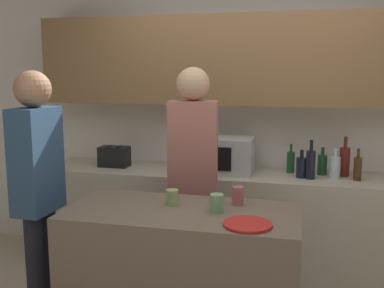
{
  "coord_description": "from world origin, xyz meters",
  "views": [
    {
      "loc": [
        0.4,
        -2.31,
        1.73
      ],
      "look_at": [
        -0.24,
        0.38,
        1.28
      ],
      "focal_mm": 42.0,
      "sensor_mm": 36.0,
      "label": 1
    }
  ],
  "objects_px": {
    "microwave": "(222,155)",
    "cup_0": "(172,197)",
    "bottle_0": "(291,162)",
    "toaster": "(114,157)",
    "person_center": "(38,181)",
    "bottle_1": "(301,167)",
    "bottle_5": "(345,161)",
    "cup_1": "(238,196)",
    "bottle_6": "(358,168)",
    "plate_on_island": "(248,224)",
    "bottle_2": "(311,164)",
    "bottle_3": "(322,164)",
    "person_left": "(193,167)",
    "cup_2": "(217,203)",
    "bottle_4": "(335,167)"
  },
  "relations": [
    {
      "from": "toaster",
      "to": "bottle_5",
      "type": "height_order",
      "value": "bottle_5"
    },
    {
      "from": "bottle_3",
      "to": "bottle_5",
      "type": "height_order",
      "value": "bottle_5"
    },
    {
      "from": "microwave",
      "to": "bottle_2",
      "type": "relative_size",
      "value": 1.65
    },
    {
      "from": "microwave",
      "to": "bottle_1",
      "type": "bearing_deg",
      "value": -4.26
    },
    {
      "from": "bottle_1",
      "to": "person_center",
      "type": "bearing_deg",
      "value": -144.58
    },
    {
      "from": "toaster",
      "to": "plate_on_island",
      "type": "relative_size",
      "value": 1.0
    },
    {
      "from": "toaster",
      "to": "bottle_2",
      "type": "bearing_deg",
      "value": -2.63
    },
    {
      "from": "bottle_5",
      "to": "plate_on_island",
      "type": "height_order",
      "value": "bottle_5"
    },
    {
      "from": "person_left",
      "to": "microwave",
      "type": "bearing_deg",
      "value": -105.46
    },
    {
      "from": "plate_on_island",
      "to": "person_left",
      "type": "bearing_deg",
      "value": 121.75
    },
    {
      "from": "microwave",
      "to": "cup_2",
      "type": "height_order",
      "value": "microwave"
    },
    {
      "from": "bottle_4",
      "to": "microwave",
      "type": "bearing_deg",
      "value": 178.62
    },
    {
      "from": "toaster",
      "to": "plate_on_island",
      "type": "distance_m",
      "value": 1.98
    },
    {
      "from": "bottle_2",
      "to": "plate_on_island",
      "type": "distance_m",
      "value": 1.4
    },
    {
      "from": "bottle_2",
      "to": "person_left",
      "type": "distance_m",
      "value": 1.01
    },
    {
      "from": "bottle_3",
      "to": "bottle_6",
      "type": "distance_m",
      "value": 0.3
    },
    {
      "from": "cup_0",
      "to": "bottle_6",
      "type": "bearing_deg",
      "value": 43.37
    },
    {
      "from": "bottle_5",
      "to": "microwave",
      "type": "bearing_deg",
      "value": -174.88
    },
    {
      "from": "cup_1",
      "to": "cup_2",
      "type": "bearing_deg",
      "value": -119.91
    },
    {
      "from": "bottle_2",
      "to": "person_center",
      "type": "distance_m",
      "value": 2.05
    },
    {
      "from": "bottle_2",
      "to": "bottle_5",
      "type": "bearing_deg",
      "value": 31.5
    },
    {
      "from": "bottle_6",
      "to": "person_center",
      "type": "height_order",
      "value": "person_center"
    },
    {
      "from": "bottle_1",
      "to": "bottle_6",
      "type": "xyz_separation_m",
      "value": [
        0.43,
        0.01,
        0.01
      ]
    },
    {
      "from": "bottle_0",
      "to": "bottle_1",
      "type": "bearing_deg",
      "value": -62.23
    },
    {
      "from": "cup_0",
      "to": "person_center",
      "type": "distance_m",
      "value": 0.88
    },
    {
      "from": "bottle_0",
      "to": "cup_0",
      "type": "xyz_separation_m",
      "value": [
        -0.67,
        -1.28,
        0.0
      ]
    },
    {
      "from": "bottle_0",
      "to": "bottle_1",
      "type": "distance_m",
      "value": 0.19
    },
    {
      "from": "microwave",
      "to": "bottle_5",
      "type": "height_order",
      "value": "bottle_5"
    },
    {
      "from": "cup_0",
      "to": "person_left",
      "type": "bearing_deg",
      "value": 88.92
    },
    {
      "from": "bottle_5",
      "to": "bottle_6",
      "type": "xyz_separation_m",
      "value": [
        0.09,
        -0.13,
        -0.03
      ]
    },
    {
      "from": "microwave",
      "to": "cup_1",
      "type": "distance_m",
      "value": 1.1
    },
    {
      "from": "microwave",
      "to": "bottle_0",
      "type": "xyz_separation_m",
      "value": [
        0.57,
        0.12,
        -0.06
      ]
    },
    {
      "from": "microwave",
      "to": "bottle_4",
      "type": "height_order",
      "value": "microwave"
    },
    {
      "from": "person_left",
      "to": "cup_0",
      "type": "bearing_deg",
      "value": 81.77
    },
    {
      "from": "bottle_5",
      "to": "cup_1",
      "type": "bearing_deg",
      "value": -121.77
    },
    {
      "from": "microwave",
      "to": "cup_0",
      "type": "distance_m",
      "value": 1.17
    },
    {
      "from": "bottle_4",
      "to": "bottle_5",
      "type": "height_order",
      "value": "bottle_5"
    },
    {
      "from": "plate_on_island",
      "to": "person_center",
      "type": "distance_m",
      "value": 1.38
    },
    {
      "from": "toaster",
      "to": "bottle_1",
      "type": "bearing_deg",
      "value": -1.76
    },
    {
      "from": "bottle_0",
      "to": "bottle_6",
      "type": "xyz_separation_m",
      "value": [
        0.52,
        -0.16,
        0.0
      ]
    },
    {
      "from": "microwave",
      "to": "bottle_4",
      "type": "bearing_deg",
      "value": -1.38
    },
    {
      "from": "bottle_4",
      "to": "cup_1",
      "type": "relative_size",
      "value": 2.18
    },
    {
      "from": "person_left",
      "to": "bottle_6",
      "type": "bearing_deg",
      "value": -159.47
    },
    {
      "from": "person_left",
      "to": "person_center",
      "type": "bearing_deg",
      "value": 24.78
    },
    {
      "from": "plate_on_island",
      "to": "cup_0",
      "type": "bearing_deg",
      "value": 151.22
    },
    {
      "from": "microwave",
      "to": "bottle_0",
      "type": "height_order",
      "value": "microwave"
    },
    {
      "from": "toaster",
      "to": "person_center",
      "type": "height_order",
      "value": "person_center"
    },
    {
      "from": "bottle_5",
      "to": "cup_0",
      "type": "relative_size",
      "value": 3.5
    },
    {
      "from": "bottle_4",
      "to": "cup_1",
      "type": "bearing_deg",
      "value": -121.23
    },
    {
      "from": "bottle_5",
      "to": "cup_1",
      "type": "xyz_separation_m",
      "value": [
        -0.72,
        -1.16,
        -0.02
      ]
    }
  ]
}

